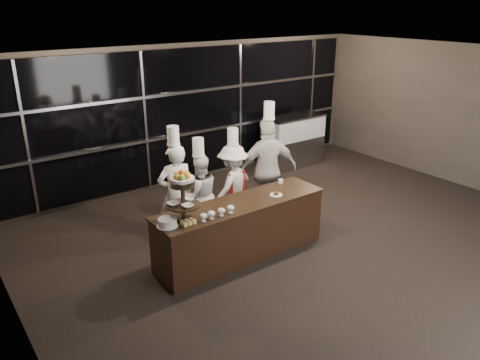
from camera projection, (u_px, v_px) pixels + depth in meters
room at (379, 178)px, 6.50m from camera, size 10.00×10.00×10.00m
window_wall at (195, 114)px, 10.21m from camera, size 8.60×0.10×2.80m
buffet_counter at (241, 229)px, 7.32m from camera, size 2.84×0.74×0.92m
display_stand at (183, 192)px, 6.46m from camera, size 0.48×0.48×0.74m
compotes at (217, 212)px, 6.64m from camera, size 0.58×0.11×0.12m
layer_cake at (167, 222)px, 6.39m from camera, size 0.30×0.30×0.11m
pastry_squares at (188, 222)px, 6.46m from camera, size 0.19×0.13×0.05m
small_plate at (276, 194)px, 7.42m from camera, size 0.20×0.20×0.05m
chef_cup at (281, 181)px, 7.89m from camera, size 0.08×0.08×0.07m
display_case at (294, 138)px, 11.33m from camera, size 1.50×0.65×1.24m
chef_a at (176, 192)px, 7.69m from camera, size 0.67×0.49×1.98m
chef_b at (200, 194)px, 7.97m from camera, size 0.78×0.65×1.72m
chef_c at (233, 184)px, 8.32m from camera, size 1.08×0.82×1.78m
chef_d at (268, 169)px, 8.46m from camera, size 1.20×0.78×2.19m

